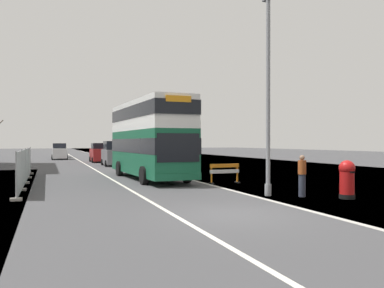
{
  "coord_description": "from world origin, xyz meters",
  "views": [
    {
      "loc": [
        -5.55,
        -11.36,
        2.3
      ],
      "look_at": [
        1.56,
        8.06,
        2.2
      ],
      "focal_mm": 37.05,
      "sensor_mm": 36.0,
      "label": 1
    }
  ],
  "objects_px": {
    "roadworks_barrier": "(224,171)",
    "car_far_side": "(60,151)",
    "double_decker_bus": "(149,138)",
    "car_receding_far": "(59,152)",
    "red_pillar_postbox": "(347,178)",
    "car_receding_mid": "(100,153)",
    "lamppost_foreground": "(268,101)",
    "pedestrian_at_kerb": "(302,176)",
    "car_oncoming_near": "(114,154)"
  },
  "relations": [
    {
      "from": "car_receding_mid",
      "to": "car_receding_far",
      "type": "distance_m",
      "value": 10.12
    },
    {
      "from": "car_receding_far",
      "to": "pedestrian_at_kerb",
      "type": "relative_size",
      "value": 2.51
    },
    {
      "from": "double_decker_bus",
      "to": "car_far_side",
      "type": "height_order",
      "value": "double_decker_bus"
    },
    {
      "from": "roadworks_barrier",
      "to": "car_receding_far",
      "type": "distance_m",
      "value": 36.44
    },
    {
      "from": "car_far_side",
      "to": "pedestrian_at_kerb",
      "type": "height_order",
      "value": "car_far_side"
    },
    {
      "from": "double_decker_bus",
      "to": "car_receding_mid",
      "type": "xyz_separation_m",
      "value": [
        -0.34,
        22.15,
        -1.52
      ]
    },
    {
      "from": "car_receding_far",
      "to": "car_oncoming_near",
      "type": "bearing_deg",
      "value": -74.81
    },
    {
      "from": "car_receding_mid",
      "to": "car_receding_far",
      "type": "bearing_deg",
      "value": 114.16
    },
    {
      "from": "lamppost_foreground",
      "to": "red_pillar_postbox",
      "type": "relative_size",
      "value": 5.51
    },
    {
      "from": "roadworks_barrier",
      "to": "car_far_side",
      "type": "height_order",
      "value": "car_far_side"
    },
    {
      "from": "car_oncoming_near",
      "to": "pedestrian_at_kerb",
      "type": "xyz_separation_m",
      "value": [
        3.98,
        -24.8,
        -0.23
      ]
    },
    {
      "from": "double_decker_bus",
      "to": "car_receding_far",
      "type": "relative_size",
      "value": 2.39
    },
    {
      "from": "car_oncoming_near",
      "to": "car_receding_far",
      "type": "distance_m",
      "value": 17.38
    },
    {
      "from": "double_decker_bus",
      "to": "car_oncoming_near",
      "type": "bearing_deg",
      "value": 89.69
    },
    {
      "from": "double_decker_bus",
      "to": "lamppost_foreground",
      "type": "height_order",
      "value": "lamppost_foreground"
    },
    {
      "from": "car_oncoming_near",
      "to": "double_decker_bus",
      "type": "bearing_deg",
      "value": -90.31
    },
    {
      "from": "roadworks_barrier",
      "to": "car_far_side",
      "type": "relative_size",
      "value": 0.4
    },
    {
      "from": "lamppost_foreground",
      "to": "car_far_side",
      "type": "bearing_deg",
      "value": 98.29
    },
    {
      "from": "car_oncoming_near",
      "to": "roadworks_barrier",
      "type": "bearing_deg",
      "value": -80.49
    },
    {
      "from": "car_receding_far",
      "to": "car_far_side",
      "type": "xyz_separation_m",
      "value": [
        0.33,
        7.61,
        -0.07
      ]
    },
    {
      "from": "double_decker_bus",
      "to": "car_receding_mid",
      "type": "distance_m",
      "value": 22.21
    },
    {
      "from": "car_oncoming_near",
      "to": "car_receding_mid",
      "type": "xyz_separation_m",
      "value": [
        -0.41,
        7.54,
        -0.08
      ]
    },
    {
      "from": "pedestrian_at_kerb",
      "to": "car_receding_far",
      "type": "bearing_deg",
      "value": 101.61
    },
    {
      "from": "car_oncoming_near",
      "to": "car_receding_far",
      "type": "bearing_deg",
      "value": 105.19
    },
    {
      "from": "car_oncoming_near",
      "to": "car_far_side",
      "type": "relative_size",
      "value": 1.01
    },
    {
      "from": "lamppost_foreground",
      "to": "red_pillar_postbox",
      "type": "xyz_separation_m",
      "value": [
        2.57,
        -1.86,
        -3.22
      ]
    },
    {
      "from": "roadworks_barrier",
      "to": "car_oncoming_near",
      "type": "height_order",
      "value": "car_oncoming_near"
    },
    {
      "from": "double_decker_bus",
      "to": "roadworks_barrier",
      "type": "height_order",
      "value": "double_decker_bus"
    },
    {
      "from": "lamppost_foreground",
      "to": "car_far_side",
      "type": "height_order",
      "value": "lamppost_foreground"
    },
    {
      "from": "pedestrian_at_kerb",
      "to": "car_far_side",
      "type": "bearing_deg",
      "value": 99.47
    },
    {
      "from": "roadworks_barrier",
      "to": "car_receding_mid",
      "type": "xyz_separation_m",
      "value": [
        -3.57,
        26.39,
        0.35
      ]
    },
    {
      "from": "pedestrian_at_kerb",
      "to": "red_pillar_postbox",
      "type": "bearing_deg",
      "value": -37.17
    },
    {
      "from": "car_oncoming_near",
      "to": "pedestrian_at_kerb",
      "type": "bearing_deg",
      "value": -80.88
    },
    {
      "from": "car_receding_mid",
      "to": "car_far_side",
      "type": "distance_m",
      "value": 17.27
    },
    {
      "from": "double_decker_bus",
      "to": "pedestrian_at_kerb",
      "type": "relative_size",
      "value": 6.0
    },
    {
      "from": "double_decker_bus",
      "to": "roadworks_barrier",
      "type": "xyz_separation_m",
      "value": [
        3.23,
        -4.23,
        -1.87
      ]
    },
    {
      "from": "double_decker_bus",
      "to": "pedestrian_at_kerb",
      "type": "height_order",
      "value": "double_decker_bus"
    },
    {
      "from": "lamppost_foreground",
      "to": "red_pillar_postbox",
      "type": "distance_m",
      "value": 4.52
    },
    {
      "from": "car_receding_far",
      "to": "pedestrian_at_kerb",
      "type": "bearing_deg",
      "value": -78.39
    },
    {
      "from": "red_pillar_postbox",
      "to": "roadworks_barrier",
      "type": "height_order",
      "value": "red_pillar_postbox"
    },
    {
      "from": "red_pillar_postbox",
      "to": "roadworks_barrier",
      "type": "relative_size",
      "value": 0.88
    },
    {
      "from": "red_pillar_postbox",
      "to": "car_oncoming_near",
      "type": "bearing_deg",
      "value": 101.77
    },
    {
      "from": "car_receding_far",
      "to": "car_receding_mid",
      "type": "bearing_deg",
      "value": -65.84
    },
    {
      "from": "red_pillar_postbox",
      "to": "car_far_side",
      "type": "bearing_deg",
      "value": 100.83
    },
    {
      "from": "car_far_side",
      "to": "pedestrian_at_kerb",
      "type": "xyz_separation_m",
      "value": [
        8.21,
        -49.18,
        -0.06
      ]
    },
    {
      "from": "double_decker_bus",
      "to": "roadworks_barrier",
      "type": "distance_m",
      "value": 5.64
    },
    {
      "from": "lamppost_foreground",
      "to": "pedestrian_at_kerb",
      "type": "relative_size",
      "value": 4.9
    },
    {
      "from": "double_decker_bus",
      "to": "car_receding_mid",
      "type": "bearing_deg",
      "value": 90.87
    },
    {
      "from": "car_oncoming_near",
      "to": "pedestrian_at_kerb",
      "type": "relative_size",
      "value": 2.53
    },
    {
      "from": "double_decker_bus",
      "to": "red_pillar_postbox",
      "type": "relative_size",
      "value": 6.75
    }
  ]
}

